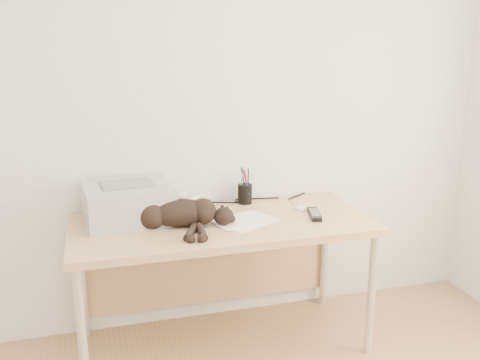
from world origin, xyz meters
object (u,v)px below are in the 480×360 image
object	(u,v)px
cat	(176,215)
pen_cup	(245,193)
printer	(128,202)
desk	(219,239)
mug	(189,203)
mouse	(300,206)

from	to	relation	value
cat	pen_cup	size ratio (longest dim) A/B	3.12
printer	cat	world-z (taller)	printer
desk	printer	world-z (taller)	printer
pen_cup	desk	bearing A→B (deg)	-137.26
printer	mug	distance (m)	0.35
pen_cup	mouse	bearing A→B (deg)	-34.27
cat	mouse	size ratio (longest dim) A/B	6.37
mug	mouse	bearing A→B (deg)	-10.55
pen_cup	mouse	xyz separation A→B (m)	(0.28, -0.19, -0.04)
printer	pen_cup	size ratio (longest dim) A/B	2.24
cat	pen_cup	xyz separation A→B (m)	(0.46, 0.29, -0.01)
cat	pen_cup	bearing A→B (deg)	43.97
desk	pen_cup	distance (m)	0.34
mug	mouse	distance (m)	0.64
desk	mouse	size ratio (longest dim) A/B	15.26
desk	cat	world-z (taller)	cat
mug	pen_cup	distance (m)	0.36
printer	mouse	world-z (taller)	printer
desk	cat	distance (m)	0.34
mug	mouse	xyz separation A→B (m)	(0.63, -0.12, -0.03)
cat	mouse	world-z (taller)	cat
pen_cup	mug	bearing A→B (deg)	-168.25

